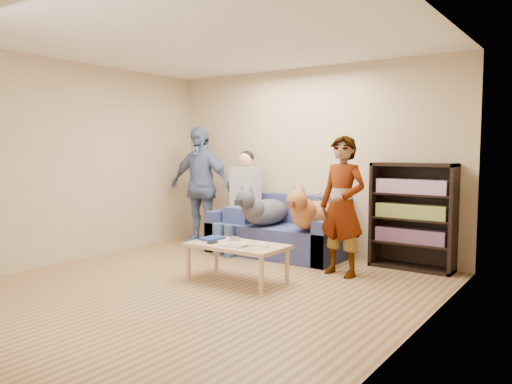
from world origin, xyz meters
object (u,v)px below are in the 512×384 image
Objects in this scene: person_standing_right at (342,206)px; bookshelf at (413,214)px; person_standing_left at (200,186)px; dog_tan at (311,213)px; sofa at (278,234)px; dog_gray at (262,210)px; coffee_table at (237,248)px; notebook_blue at (212,238)px; camera_silver at (235,239)px; person_seated at (241,198)px.

person_standing_right is 1.25× the size of bookshelf.
person_standing_left is 1.97m from dog_tan.
dog_tan is (0.63, -0.19, 0.37)m from sofa.
dog_gray reaches higher than sofa.
dog_tan is at bearing -17.04° from sofa.
person_standing_left is 2.24m from coffee_table.
person_standing_right reaches higher than dog_gray.
person_standing_right is 1.38m from dog_gray.
dog_gray is at bearing -10.58° from person_standing_left.
notebook_blue is 0.24× the size of coffee_table.
person_standing_right is 1.45m from sofa.
person_standing_right reaches higher than notebook_blue.
bookshelf reaches higher than coffee_table.
notebook_blue is at bearing -165.96° from camera_silver.
person_standing_right is at bearing 47.16° from coffee_table.
person_seated reaches higher than notebook_blue.
dog_gray is 0.96× the size of bookshelf.
dog_gray is (-0.37, 1.11, 0.19)m from camera_silver.
dog_tan is at bearing 3.46° from dog_gray.
notebook_blue is 2.36× the size of camera_silver.
person_standing_left is at bearing 179.98° from person_seated.
person_seated is 1.18× the size of dog_gray.
notebook_blue is at bearing 172.87° from coffee_table.
coffee_table is at bearing -7.13° from notebook_blue.
person_seated is 2.37m from bookshelf.
coffee_table is (0.93, -1.34, -0.40)m from person_seated.
sofa is 1.52× the size of dog_gray.
person_standing_right is 1.47× the size of coffee_table.
person_seated is 1.68m from coffee_table.
bookshelf is (1.17, 0.43, 0.03)m from dog_tan.
sofa reaches higher than camera_silver.
camera_silver is at bearing -42.88° from person_standing_left.
person_standing_right is at bearing -13.66° from person_seated.
dog_tan is (0.36, 1.15, 0.20)m from camera_silver.
camera_silver reaches higher than coffee_table.
camera_silver is at bearing -71.48° from dog_gray.
camera_silver is at bearing -56.39° from person_seated.
bookshelf is at bearing 19.90° from dog_tan.
camera_silver is 0.08× the size of bookshelf.
person_seated is 1.25× the size of dog_tan.
person_seated is 1.34× the size of coffee_table.
camera_silver is at bearing -78.72° from sofa.
person_standing_right is 2.59m from person_standing_left.
sofa is 1.86m from bookshelf.
dog_tan is 0.90× the size of bookshelf.
person_seated is at bearing 176.82° from dog_tan.
notebook_blue is 0.18× the size of person_seated.
notebook_blue is 0.20× the size of bookshelf.
coffee_table is (1.71, -1.34, -0.53)m from person_standing_left.
sofa is (1.33, 0.13, -0.62)m from person_standing_left.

